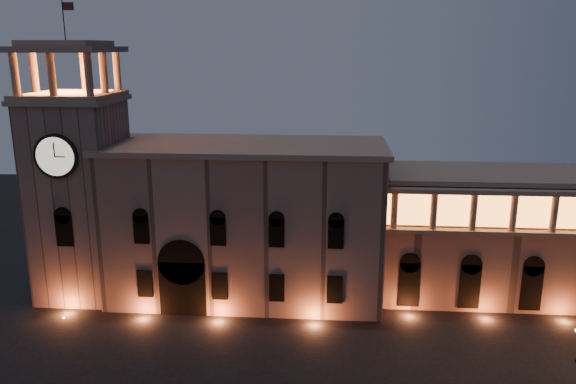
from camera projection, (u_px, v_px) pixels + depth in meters
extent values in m
cube|color=#886659|center=(246.00, 223.00, 63.12)|extent=(30.00, 12.00, 17.00)
cube|color=gray|center=(245.00, 146.00, 60.91)|extent=(30.80, 12.80, 0.60)
cube|color=black|center=(184.00, 287.00, 59.73)|extent=(5.00, 1.40, 6.00)
cylinder|color=black|center=(183.00, 260.00, 58.97)|extent=(5.00, 1.40, 5.00)
cube|color=orange|center=(184.00, 289.00, 59.59)|extent=(4.20, 0.20, 5.00)
cube|color=#886659|center=(81.00, 201.00, 62.87)|extent=(9.00, 9.00, 22.00)
cube|color=gray|center=(71.00, 100.00, 60.04)|extent=(9.80, 9.80, 0.50)
cylinder|color=black|center=(56.00, 156.00, 56.84)|extent=(4.60, 0.35, 4.60)
cylinder|color=beige|center=(55.00, 157.00, 56.71)|extent=(4.00, 0.12, 4.00)
cube|color=gray|center=(71.00, 95.00, 59.91)|extent=(9.40, 9.40, 0.50)
cube|color=orange|center=(71.00, 92.00, 59.84)|extent=(6.80, 6.80, 0.15)
cylinder|color=gray|center=(15.00, 74.00, 55.93)|extent=(0.76, 0.76, 4.20)
cylinder|color=gray|center=(51.00, 74.00, 55.66)|extent=(0.76, 0.76, 4.20)
cylinder|color=gray|center=(89.00, 75.00, 55.38)|extent=(0.76, 0.76, 4.20)
cylinder|color=gray|center=(51.00, 71.00, 63.27)|extent=(0.76, 0.76, 4.20)
cylinder|color=gray|center=(84.00, 71.00, 62.99)|extent=(0.76, 0.76, 4.20)
cylinder|color=gray|center=(117.00, 71.00, 62.71)|extent=(0.76, 0.76, 4.20)
cylinder|color=gray|center=(34.00, 73.00, 59.60)|extent=(0.76, 0.76, 4.20)
cylinder|color=gray|center=(104.00, 73.00, 59.05)|extent=(0.76, 0.76, 4.20)
cube|color=gray|center=(66.00, 49.00, 58.72)|extent=(9.80, 9.80, 0.60)
cube|color=gray|center=(66.00, 43.00, 58.57)|extent=(7.50, 7.50, 0.60)
cylinder|color=black|center=(64.00, 20.00, 57.99)|extent=(0.10, 0.10, 4.00)
plane|color=#4D1F16|center=(68.00, 6.00, 57.59)|extent=(1.20, 0.00, 1.20)
cube|color=#836153|center=(549.00, 238.00, 62.96)|extent=(40.00, 10.00, 14.00)
cube|color=gray|center=(557.00, 175.00, 61.13)|extent=(40.60, 10.60, 0.50)
cube|color=gray|center=(572.00, 234.00, 57.07)|extent=(40.00, 1.20, 0.40)
cube|color=orange|center=(572.00, 212.00, 57.05)|extent=(38.00, 0.15, 3.60)
cylinder|color=gray|center=(394.00, 209.00, 57.82)|extent=(0.70, 0.70, 4.00)
cylinder|color=gray|center=(434.00, 210.00, 57.53)|extent=(0.70, 0.70, 4.00)
cylinder|color=gray|center=(474.00, 211.00, 57.24)|extent=(0.70, 0.70, 4.00)
cylinder|color=gray|center=(514.00, 212.00, 56.95)|extent=(0.70, 0.70, 4.00)
cylinder|color=gray|center=(554.00, 213.00, 56.66)|extent=(0.70, 0.70, 4.00)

